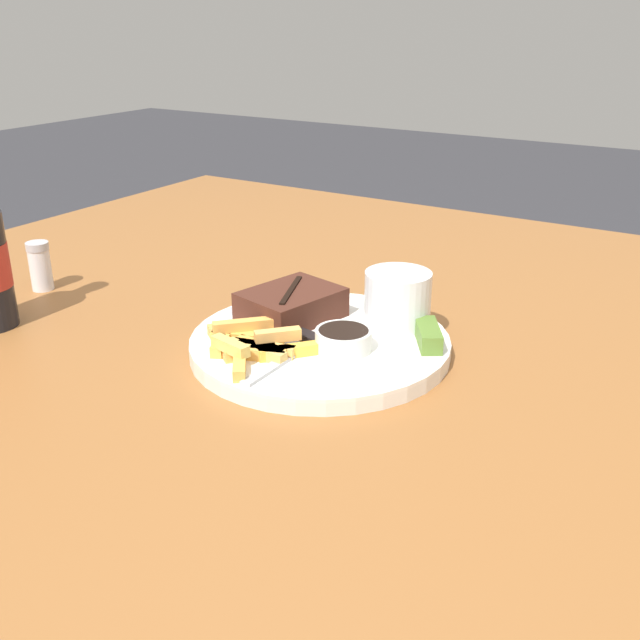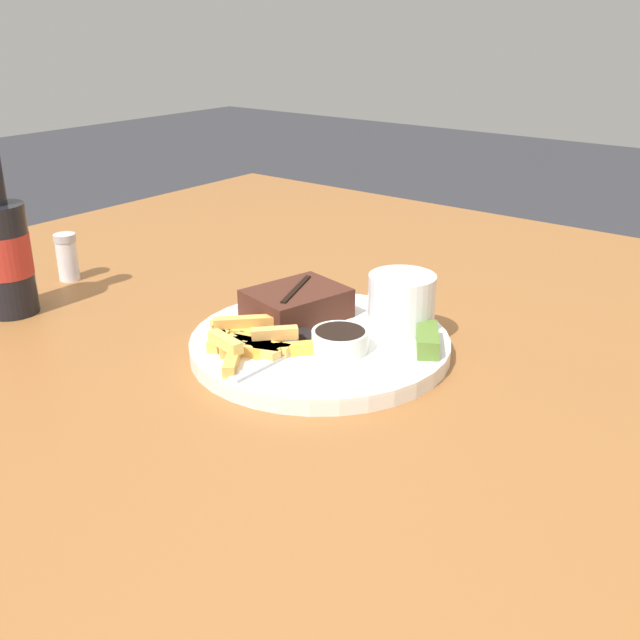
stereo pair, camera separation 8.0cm
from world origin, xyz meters
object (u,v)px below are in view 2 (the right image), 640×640
object	(u,v)px
dinner_plate	(320,345)
dipping_sauce_cup	(340,340)
fork_utensil	(275,358)
salt_shaker	(67,257)
steak_portion	(296,304)
pickle_spear	(427,340)
beer_bottle	(4,252)
knife_utensil	(292,329)
coleslaw_cup	(402,299)

from	to	relation	value
dinner_plate	dipping_sauce_cup	world-z (taller)	dipping_sauce_cup
fork_utensil	salt_shaker	world-z (taller)	salt_shaker
steak_portion	pickle_spear	distance (m)	0.16
steak_portion	beer_bottle	size ratio (longest dim) A/B	0.56
steak_portion	salt_shaker	distance (m)	0.37
fork_utensil	knife_utensil	distance (m)	0.07
dinner_plate	pickle_spear	distance (m)	0.12
salt_shaker	dinner_plate	bearing A→B (deg)	-86.67
pickle_spear	dinner_plate	bearing A→B (deg)	112.87
coleslaw_cup	pickle_spear	distance (m)	0.07
coleslaw_cup	pickle_spear	size ratio (longest dim) A/B	1.15
dipping_sauce_cup	knife_utensil	distance (m)	0.07
steak_portion	salt_shaker	xyz separation A→B (m)	(-0.05, 0.36, -0.00)
coleslaw_cup	dipping_sauce_cup	xyz separation A→B (m)	(-0.09, 0.02, -0.02)
fork_utensil	beer_bottle	distance (m)	0.38
steak_portion	salt_shaker	size ratio (longest dim) A/B	1.88
salt_shaker	pickle_spear	bearing A→B (deg)	-82.49
pickle_spear	knife_utensil	xyz separation A→B (m)	(-0.05, 0.14, -0.01)
pickle_spear	fork_utensil	world-z (taller)	pickle_spear
dipping_sauce_cup	pickle_spear	distance (m)	0.09
steak_portion	coleslaw_cup	distance (m)	0.12
dipping_sauce_cup	salt_shaker	xyz separation A→B (m)	(-0.01, 0.46, 0.00)
dipping_sauce_cup	dinner_plate	bearing A→B (deg)	68.78
coleslaw_cup	beer_bottle	world-z (taller)	beer_bottle
coleslaw_cup	beer_bottle	distance (m)	0.48
pickle_spear	fork_utensil	size ratio (longest dim) A/B	0.48
dinner_plate	pickle_spear	bearing A→B (deg)	-67.13
dipping_sauce_cup	fork_utensil	world-z (taller)	dipping_sauce_cup
steak_portion	dipping_sauce_cup	bearing A→B (deg)	-114.49
coleslaw_cup	beer_bottle	bearing A→B (deg)	116.93
coleslaw_cup	beer_bottle	size ratio (longest dim) A/B	0.34
dinner_plate	dipping_sauce_cup	xyz separation A→B (m)	(-0.01, -0.04, 0.02)
dinner_plate	beer_bottle	distance (m)	0.40
coleslaw_cup	steak_portion	bearing A→B (deg)	113.66
fork_utensil	knife_utensil	size ratio (longest dim) A/B	0.81
knife_utensil	steak_portion	bearing A→B (deg)	-46.68
salt_shaker	dipping_sauce_cup	bearing A→B (deg)	-88.77
coleslaw_cup	knife_utensil	bearing A→B (deg)	133.64
steak_portion	beer_bottle	xyz separation A→B (m)	(-0.17, 0.31, 0.04)
steak_portion	knife_utensil	world-z (taller)	steak_portion
coleslaw_cup	knife_utensil	size ratio (longest dim) A/B	0.45
pickle_spear	coleslaw_cup	bearing A→B (deg)	59.11
dinner_plate	knife_utensil	world-z (taller)	knife_utensil
coleslaw_cup	fork_utensil	size ratio (longest dim) A/B	0.55
knife_utensil	beer_bottle	xyz separation A→B (m)	(-0.13, 0.34, 0.06)
pickle_spear	beer_bottle	distance (m)	0.51
steak_portion	fork_utensil	size ratio (longest dim) A/B	0.91
salt_shaker	knife_utensil	bearing A→B (deg)	-87.54
pickle_spear	salt_shaker	world-z (taller)	salt_shaker
pickle_spear	beer_bottle	xyz separation A→B (m)	(-0.18, 0.48, 0.05)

